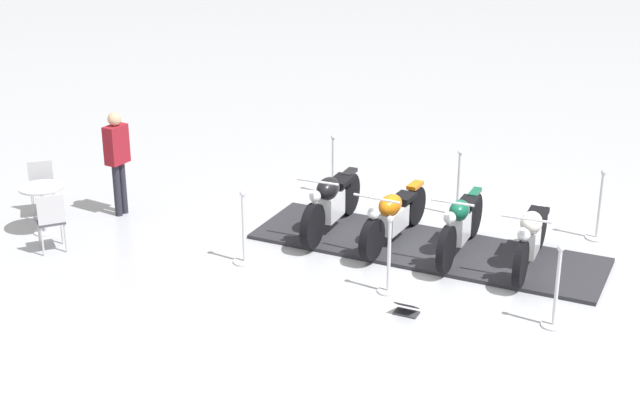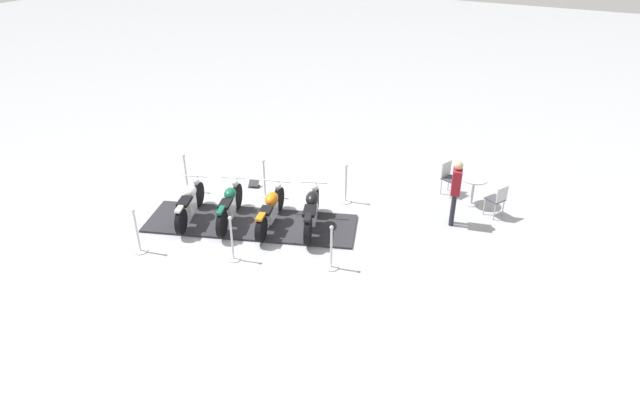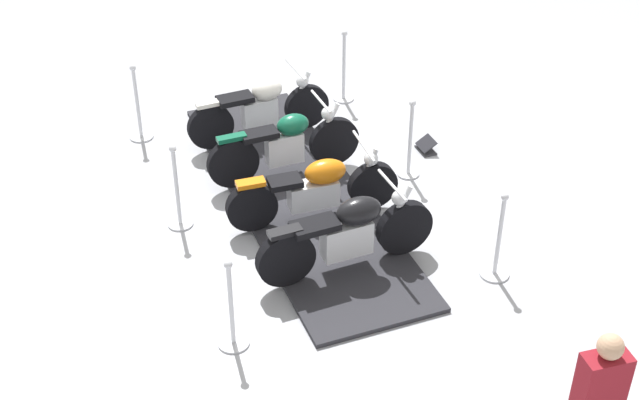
{
  "view_description": "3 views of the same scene",
  "coord_description": "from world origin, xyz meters",
  "px_view_note": "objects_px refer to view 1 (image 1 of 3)",
  "views": [
    {
      "loc": [
        8.24,
        -10.22,
        5.83
      ],
      "look_at": [
        -1.28,
        -1.01,
        0.74
      ],
      "focal_mm": 52.21,
      "sensor_mm": 36.0,
      "label": 1
    },
    {
      "loc": [
        -7.3,
        9.52,
        7.2
      ],
      "look_at": [
        -1.64,
        -0.71,
        0.81
      ],
      "focal_mm": 30.16,
      "sensor_mm": 36.0,
      "label": 2
    },
    {
      "loc": [
        -9.76,
        -0.16,
        6.73
      ],
      "look_at": [
        -1.13,
        -0.26,
        0.75
      ],
      "focal_mm": 51.1,
      "sensor_mm": 36.0,
      "label": 3
    }
  ],
  "objects_px": {
    "motorcycle_copper": "(393,216)",
    "cafe_chair_across_table": "(42,184)",
    "stanchion_right_mid": "(389,266)",
    "info_placard": "(406,310)",
    "motorcycle_forest": "(460,224)",
    "stanchion_left_mid": "(458,194)",
    "cafe_chair_near_table": "(51,218)",
    "bystander_person": "(117,154)",
    "stanchion_left_front": "(333,176)",
    "cafe_table": "(42,198)",
    "motorcycle_black": "(331,202)",
    "stanchion_left_rear": "(599,217)",
    "stanchion_right_rear": "(556,299)",
    "motorcycle_cream": "(531,237)",
    "stanchion_right_front": "(244,240)"
  },
  "relations": [
    {
      "from": "stanchion_left_front",
      "to": "stanchion_left_mid",
      "type": "bearing_deg",
      "value": 20.64
    },
    {
      "from": "motorcycle_forest",
      "to": "cafe_chair_near_table",
      "type": "bearing_deg",
      "value": -67.4
    },
    {
      "from": "motorcycle_cream",
      "to": "stanchion_left_mid",
      "type": "relative_size",
      "value": 1.71
    },
    {
      "from": "motorcycle_copper",
      "to": "stanchion_right_mid",
      "type": "relative_size",
      "value": 1.88
    },
    {
      "from": "motorcycle_cream",
      "to": "info_placard",
      "type": "bearing_deg",
      "value": -31.43
    },
    {
      "from": "stanchion_left_rear",
      "to": "stanchion_right_mid",
      "type": "distance_m",
      "value": 3.9
    },
    {
      "from": "stanchion_left_front",
      "to": "cafe_table",
      "type": "height_order",
      "value": "stanchion_left_front"
    },
    {
      "from": "stanchion_left_front",
      "to": "motorcycle_copper",
      "type": "bearing_deg",
      "value": -22.02
    },
    {
      "from": "motorcycle_copper",
      "to": "stanchion_left_rear",
      "type": "distance_m",
      "value": 3.25
    },
    {
      "from": "stanchion_right_mid",
      "to": "cafe_table",
      "type": "distance_m",
      "value": 5.75
    },
    {
      "from": "stanchion_left_front",
      "to": "info_placard",
      "type": "bearing_deg",
      "value": -32.45
    },
    {
      "from": "motorcycle_forest",
      "to": "stanchion_left_mid",
      "type": "xyz_separation_m",
      "value": [
        -1.06,
        1.31,
        -0.14
      ]
    },
    {
      "from": "stanchion_right_rear",
      "to": "cafe_chair_across_table",
      "type": "bearing_deg",
      "value": -160.93
    },
    {
      "from": "stanchion_right_front",
      "to": "motorcycle_cream",
      "type": "bearing_deg",
      "value": 42.41
    },
    {
      "from": "motorcycle_forest",
      "to": "info_placard",
      "type": "distance_m",
      "value": 2.11
    },
    {
      "from": "motorcycle_forest",
      "to": "cafe_chair_across_table",
      "type": "bearing_deg",
      "value": -80.04
    },
    {
      "from": "stanchion_left_mid",
      "to": "stanchion_left_rear",
      "type": "distance_m",
      "value": 2.29
    },
    {
      "from": "stanchion_left_front",
      "to": "stanchion_right_front",
      "type": "xyz_separation_m",
      "value": [
        1.11,
        -2.95,
        0.0
      ]
    },
    {
      "from": "stanchion_left_mid",
      "to": "stanchion_right_mid",
      "type": "xyz_separation_m",
      "value": [
        1.11,
        -2.95,
        0.02
      ]
    },
    {
      "from": "motorcycle_black",
      "to": "motorcycle_copper",
      "type": "bearing_deg",
      "value": 87.4
    },
    {
      "from": "stanchion_left_front",
      "to": "stanchion_right_front",
      "type": "relative_size",
      "value": 0.98
    },
    {
      "from": "stanchion_left_front",
      "to": "stanchion_right_mid",
      "type": "height_order",
      "value": "stanchion_right_mid"
    },
    {
      "from": "motorcycle_cream",
      "to": "stanchion_right_rear",
      "type": "bearing_deg",
      "value": 21.76
    },
    {
      "from": "motorcycle_copper",
      "to": "cafe_chair_across_table",
      "type": "bearing_deg",
      "value": -73.63
    },
    {
      "from": "stanchion_left_front",
      "to": "cafe_chair_near_table",
      "type": "height_order",
      "value": "stanchion_left_front"
    },
    {
      "from": "cafe_chair_near_table",
      "to": "cafe_chair_across_table",
      "type": "distance_m",
      "value": 1.64
    },
    {
      "from": "info_placard",
      "to": "bystander_person",
      "type": "height_order",
      "value": "bystander_person"
    },
    {
      "from": "motorcycle_copper",
      "to": "stanchion_right_rear",
      "type": "relative_size",
      "value": 1.87
    },
    {
      "from": "motorcycle_copper",
      "to": "motorcycle_forest",
      "type": "distance_m",
      "value": 1.06
    },
    {
      "from": "cafe_chair_across_table",
      "to": "motorcycle_black",
      "type": "bearing_deg",
      "value": 63.51
    },
    {
      "from": "stanchion_right_mid",
      "to": "cafe_chair_near_table",
      "type": "distance_m",
      "value": 5.19
    },
    {
      "from": "motorcycle_copper",
      "to": "stanchion_left_front",
      "type": "bearing_deg",
      "value": -129.06
    },
    {
      "from": "stanchion_right_rear",
      "to": "stanchion_right_front",
      "type": "relative_size",
      "value": 1.0
    },
    {
      "from": "motorcycle_black",
      "to": "stanchion_left_mid",
      "type": "relative_size",
      "value": 1.79
    },
    {
      "from": "stanchion_left_mid",
      "to": "motorcycle_black",
      "type": "bearing_deg",
      "value": -114.09
    },
    {
      "from": "stanchion_left_front",
      "to": "stanchion_left_mid",
      "type": "distance_m",
      "value": 2.29
    },
    {
      "from": "stanchion_right_mid",
      "to": "motorcycle_copper",
      "type": "bearing_deg",
      "value": 129.74
    },
    {
      "from": "stanchion_right_mid",
      "to": "cafe_chair_across_table",
      "type": "height_order",
      "value": "stanchion_right_mid"
    },
    {
      "from": "motorcycle_black",
      "to": "cafe_chair_near_table",
      "type": "xyz_separation_m",
      "value": [
        -2.42,
        -3.54,
        0.01
      ]
    },
    {
      "from": "stanchion_right_mid",
      "to": "info_placard",
      "type": "bearing_deg",
      "value": -26.88
    },
    {
      "from": "cafe_chair_near_table",
      "to": "bystander_person",
      "type": "distance_m",
      "value": 1.78
    },
    {
      "from": "motorcycle_cream",
      "to": "stanchion_right_mid",
      "type": "bearing_deg",
      "value": -48.18
    },
    {
      "from": "motorcycle_forest",
      "to": "motorcycle_copper",
      "type": "bearing_deg",
      "value": -90.2
    },
    {
      "from": "stanchion_right_mid",
      "to": "stanchion_right_front",
      "type": "relative_size",
      "value": 1.0
    },
    {
      "from": "motorcycle_forest",
      "to": "stanchion_left_mid",
      "type": "bearing_deg",
      "value": -162.66
    },
    {
      "from": "stanchion_left_mid",
      "to": "stanchion_left_rear",
      "type": "bearing_deg",
      "value": 20.64
    },
    {
      "from": "cafe_chair_near_table",
      "to": "info_placard",
      "type": "bearing_deg",
      "value": -135.08
    },
    {
      "from": "motorcycle_copper",
      "to": "stanchion_left_mid",
      "type": "xyz_separation_m",
      "value": [
        -0.07,
        1.7,
        -0.1
      ]
    },
    {
      "from": "motorcycle_copper",
      "to": "bystander_person",
      "type": "xyz_separation_m",
      "value": [
        -4.02,
        -2.31,
        0.57
      ]
    },
    {
      "from": "motorcycle_black",
      "to": "bystander_person",
      "type": "height_order",
      "value": "bystander_person"
    }
  ]
}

